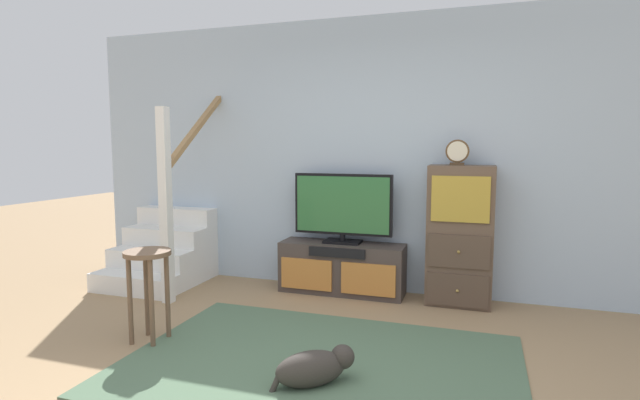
% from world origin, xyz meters
% --- Properties ---
extents(back_wall, '(6.40, 0.12, 2.70)m').
position_xyz_m(back_wall, '(0.00, 2.46, 1.35)').
color(back_wall, '#A8BCD1').
rests_on(back_wall, ground_plane).
extents(area_rug, '(2.60, 1.80, 0.01)m').
position_xyz_m(area_rug, '(0.00, 0.60, 0.01)').
color(area_rug, '#4C664C').
rests_on(area_rug, ground_plane).
extents(media_console, '(1.23, 0.38, 0.50)m').
position_xyz_m(media_console, '(-0.30, 2.19, 0.25)').
color(media_console, '#423833').
rests_on(media_console, ground_plane).
extents(television, '(0.98, 0.22, 0.68)m').
position_xyz_m(television, '(-0.30, 2.22, 0.86)').
color(television, black).
rests_on(television, media_console).
extents(side_cabinet, '(0.58, 0.38, 1.28)m').
position_xyz_m(side_cabinet, '(0.81, 2.20, 0.64)').
color(side_cabinet, brown).
rests_on(side_cabinet, ground_plane).
extents(desk_clock, '(0.21, 0.08, 0.23)m').
position_xyz_m(desk_clock, '(0.77, 2.19, 1.39)').
color(desk_clock, '#4C3823').
rests_on(desk_clock, side_cabinet).
extents(staircase, '(1.00, 1.36, 2.20)m').
position_xyz_m(staircase, '(-2.24, 2.20, 0.37)').
color(staircase, white).
rests_on(staircase, ground_plane).
extents(bar_stool_near, '(0.34, 0.34, 0.69)m').
position_xyz_m(bar_stool_near, '(-1.33, 0.58, 0.51)').
color(bar_stool_near, brown).
rests_on(bar_stool_near, ground_plane).
extents(dog, '(0.47, 0.43, 0.23)m').
position_xyz_m(dog, '(0.06, 0.32, 0.12)').
color(dog, '#332D28').
rests_on(dog, ground_plane).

